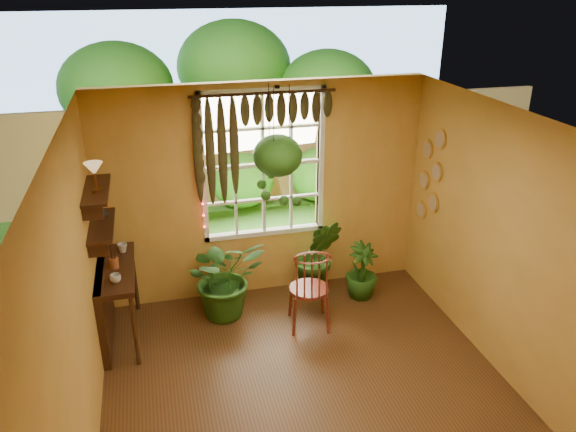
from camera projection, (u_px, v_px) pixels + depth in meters
name	position (u px, v px, depth m)	size (l,w,h in m)	color
floor	(315.00, 404.00, 5.42)	(4.50, 4.50, 0.00)	#533717
ceiling	(321.00, 132.00, 4.34)	(4.50, 4.50, 0.00)	white
wall_back	(264.00, 193.00, 6.88)	(4.00, 4.00, 0.00)	gold
wall_left	(76.00, 314.00, 4.43)	(4.50, 4.50, 0.00)	gold
wall_right	(519.00, 257.00, 5.34)	(4.50, 4.50, 0.00)	gold
window	(263.00, 165.00, 6.77)	(1.52, 0.10, 1.86)	white
valance_vine	(257.00, 120.00, 6.41)	(1.70, 0.12, 1.10)	#361C0E
string_lights	(200.00, 168.00, 6.50)	(0.03, 0.03, 1.54)	#FF2633
wall_plates	(430.00, 176.00, 6.84)	(0.04, 0.32, 1.10)	beige
counter_ledge	(109.00, 296.00, 6.19)	(0.40, 1.20, 0.90)	#361C0E
shelf_lower	(102.00, 226.00, 5.86)	(0.25, 0.90, 0.04)	#361C0E
shelf_upper	(96.00, 190.00, 5.70)	(0.25, 0.90, 0.04)	#361C0E
backyard	(227.00, 113.00, 11.07)	(14.00, 10.00, 12.00)	#275E1B
windsor_chair	(309.00, 300.00, 6.48)	(0.52, 0.54, 1.22)	maroon
potted_plant_left	(225.00, 277.00, 6.66)	(0.93, 0.80, 1.03)	#1B4813
potted_plant_mid	(318.00, 257.00, 7.10)	(0.58, 0.47, 1.06)	#1B4813
potted_plant_right	(362.00, 271.00, 7.09)	(0.41, 0.41, 0.73)	#1B4813
hanging_basket	(278.00, 160.00, 6.49)	(0.57, 0.57, 1.45)	black
cup_a	(115.00, 278.00, 5.76)	(0.11, 0.11, 0.09)	silver
cup_b	(122.00, 248.00, 6.39)	(0.11, 0.11, 0.10)	beige
brush_jar	(113.00, 257.00, 6.01)	(0.10, 0.10, 0.35)	brown
shelf_vase	(102.00, 212.00, 5.99)	(0.12, 0.12, 0.13)	#B2AD99
tiffany_lamp	(94.00, 170.00, 5.51)	(0.18, 0.18, 0.31)	brown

